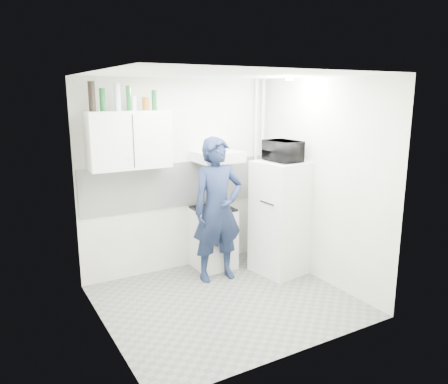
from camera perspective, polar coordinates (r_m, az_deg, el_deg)
floor at (r=5.33m, az=0.28°, el=-14.02°), size 2.80×2.80×0.00m
ceiling at (r=4.77m, az=0.31°, el=15.12°), size 2.80×2.80×0.00m
wall_back at (r=5.98m, az=-5.75°, el=2.05°), size 2.80×0.00×2.80m
wall_left at (r=4.37m, az=-15.77°, el=-2.33°), size 0.00×2.60×2.60m
wall_right at (r=5.71m, az=12.54°, el=1.30°), size 0.00×2.60×2.60m
person at (r=5.63m, az=-0.83°, el=-2.33°), size 0.72×0.51×1.88m
stove at (r=6.15m, az=-1.42°, el=-6.10°), size 0.52×0.52×0.84m
fridge at (r=5.95m, az=7.47°, el=-3.32°), size 0.72×0.72×1.53m
stove_top at (r=6.02m, az=-1.44°, el=-2.19°), size 0.50×0.50×0.03m
saucepan at (r=6.02m, az=-0.63°, el=-1.56°), size 0.18×0.18×0.10m
microwave at (r=5.77m, az=7.73°, el=5.33°), size 0.51×0.35×0.27m
bottle_a at (r=5.34m, az=-16.88°, el=11.87°), size 0.08×0.08×0.34m
bottle_b at (r=5.37m, az=-15.58°, el=11.54°), size 0.07×0.07×0.26m
bottle_c at (r=5.41m, az=-13.77°, el=11.93°), size 0.08×0.08×0.32m
bottle_d at (r=5.45m, az=-12.30°, el=11.87°), size 0.07×0.07×0.29m
canister_a at (r=5.47m, az=-11.73°, el=11.28°), size 0.07×0.07×0.17m
canister_b at (r=5.52m, az=-10.20°, el=11.28°), size 0.08×0.08×0.16m
bottle_e at (r=5.56m, az=-9.10°, el=11.76°), size 0.06×0.06×0.24m
upper_cabinet at (r=5.47m, az=-12.33°, el=6.66°), size 1.00×0.35×0.70m
range_hood at (r=5.91m, az=-0.82°, el=4.65°), size 0.60×0.50×0.14m
backsplash at (r=5.98m, az=-5.67°, el=1.09°), size 2.74×0.03×0.60m
pipe_a at (r=6.54m, az=4.99°, el=2.99°), size 0.05×0.05×2.60m
pipe_b at (r=6.48m, az=4.11°, el=2.91°), size 0.04×0.04×2.60m
ceiling_spot_fixture at (r=5.50m, az=8.55°, el=14.36°), size 0.10×0.10×0.02m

